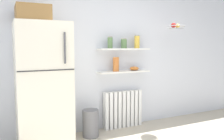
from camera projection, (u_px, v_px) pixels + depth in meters
name	position (u px, v px, depth m)	size (l,w,h in m)	color
back_wall	(108.00, 53.00, 4.00)	(7.04, 0.10, 2.60)	silver
refrigerator	(43.00, 82.00, 3.22)	(0.72, 0.66, 1.95)	silver
radiator	(123.00, 109.00, 4.07)	(0.71, 0.12, 0.64)	white
wall_shelf_lower	(124.00, 72.00, 3.98)	(0.91, 0.22, 0.03)	white
wall_shelf_upper	(124.00, 49.00, 3.94)	(0.91, 0.22, 0.03)	white
storage_jar_0	(110.00, 42.00, 3.82)	(0.08, 0.08, 0.20)	#5B7F4C
storage_jar_1	(124.00, 43.00, 3.93)	(0.10, 0.10, 0.17)	#5B7F4C
storage_jar_2	(137.00, 42.00, 4.04)	(0.09, 0.09, 0.23)	yellow
vase	(116.00, 64.00, 3.90)	(0.10, 0.10, 0.24)	#CC7033
shelf_bowl	(134.00, 68.00, 4.06)	(0.16, 0.16, 0.07)	orange
trash_bin	(91.00, 123.00, 3.64)	(0.25, 0.25, 0.43)	slate
hanging_fruit_basket	(176.00, 26.00, 4.05)	(0.31, 0.31, 0.10)	#B2B2B7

